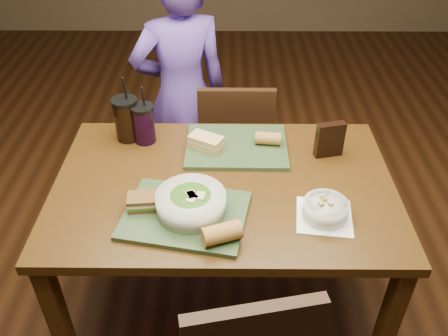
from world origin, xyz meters
The scene contains 15 objects.
ground centered at (0.00, 0.00, 0.00)m, with size 6.00×6.00×0.00m, color #381C0B.
dining_table centered at (0.00, 0.00, 0.66)m, with size 1.30×0.85×0.75m.
chair_far centered at (0.05, 0.65, 0.47)m, with size 0.37×0.37×0.85m.
diner centered at (-0.23, 0.80, 0.69)m, with size 0.51×0.33×1.39m, color #583AA1.
tray_near centered at (-0.13, -0.19, 0.76)m, with size 0.42×0.32×0.02m, color #2E4224.
tray_far centered at (0.05, 0.23, 0.76)m, with size 0.42×0.32×0.02m, color #2E4224.
salad_bowl centered at (-0.11, -0.18, 0.81)m, with size 0.24×0.24×0.08m.
soup_bowl centered at (0.35, -0.19, 0.79)m, with size 0.21×0.21×0.08m.
sandwich_near centered at (-0.28, -0.16, 0.79)m, with size 0.11×0.08×0.05m.
sandwich_far centered at (-0.08, 0.21, 0.80)m, with size 0.16×0.13×0.05m.
baguette_near centered at (0.00, -0.32, 0.80)m, with size 0.06×0.06×0.13m, color #AD7533.
baguette_far centered at (0.18, 0.24, 0.79)m, with size 0.05×0.05×0.11m, color #AD7533.
cup_cola centered at (-0.41, 0.31, 0.85)m, with size 0.11×0.11×0.29m.
cup_berry centered at (-0.34, 0.28, 0.84)m, with size 0.10×0.10×0.26m.
chip_bag centered at (0.43, 0.19, 0.83)m, with size 0.11×0.04×0.15m, color black.
Camera 1 is at (0.01, -1.41, 1.89)m, focal length 38.00 mm.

